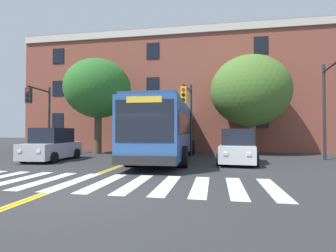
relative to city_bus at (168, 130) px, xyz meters
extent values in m
plane|color=#303033|center=(-0.68, -9.53, -1.77)|extent=(120.00, 120.00, 0.00)
cube|color=white|center=(-3.87, -7.77, -1.76)|extent=(0.49, 3.23, 0.01)
cube|color=white|center=(-2.83, -7.78, -1.76)|extent=(0.49, 3.23, 0.01)
cube|color=white|center=(-1.79, -7.78, -1.76)|extent=(0.49, 3.23, 0.01)
cube|color=white|center=(-0.74, -7.79, -1.76)|extent=(0.49, 3.23, 0.01)
cube|color=white|center=(0.30, -7.80, -1.76)|extent=(0.49, 3.23, 0.01)
cube|color=white|center=(1.34, -7.80, -1.76)|extent=(0.49, 3.23, 0.01)
cube|color=white|center=(2.38, -7.81, -1.76)|extent=(0.49, 3.23, 0.01)
cube|color=white|center=(3.43, -7.82, -1.76)|extent=(0.49, 3.23, 0.01)
cube|color=white|center=(4.47, -7.82, -1.76)|extent=(0.49, 3.23, 0.01)
cube|color=gold|center=(-1.76, 6.21, -1.77)|extent=(0.12, 36.00, 0.01)
cube|color=gold|center=(-1.60, 6.21, -1.77)|extent=(0.12, 36.00, 0.01)
cube|color=#2D5699|center=(0.00, -0.02, -0.03)|extent=(2.87, 12.44, 2.73)
cube|color=black|center=(1.27, 0.01, 0.25)|extent=(0.34, 11.38, 0.98)
cube|color=black|center=(-1.27, -0.06, 0.25)|extent=(0.34, 11.38, 0.98)
cube|color=black|center=(0.17, -6.22, 0.30)|extent=(2.27, 0.09, 1.64)
cube|color=yellow|center=(0.18, -6.22, 1.12)|extent=(1.39, 0.07, 0.24)
cube|color=#232326|center=(0.18, -6.25, -1.21)|extent=(2.47, 0.17, 0.36)
cube|color=#294E89|center=(0.00, -0.02, 1.42)|extent=(2.70, 11.94, 0.16)
cylinder|color=black|center=(1.31, -3.82, -1.27)|extent=(0.59, 1.02, 1.01)
cylinder|color=black|center=(-1.09, -3.89, -1.27)|extent=(0.59, 1.02, 1.01)
cylinder|color=black|center=(1.12, 2.79, -1.27)|extent=(0.59, 1.02, 1.01)
cylinder|color=black|center=(-1.28, 2.73, -1.27)|extent=(0.59, 1.02, 1.01)
cylinder|color=black|center=(1.09, 3.89, -1.27)|extent=(0.59, 1.02, 1.01)
cylinder|color=black|center=(-1.31, 3.83, -1.27)|extent=(0.59, 1.02, 1.01)
cube|color=#B7BABF|center=(-6.43, -2.08, -1.18)|extent=(1.92, 4.24, 0.86)
cube|color=black|center=(-6.43, -2.04, -0.32)|extent=(1.65, 2.36, 0.85)
cube|color=white|center=(-5.80, -4.14, -1.09)|extent=(0.20, 0.05, 0.14)
cube|color=white|center=(-6.82, -4.20, -1.09)|extent=(0.20, 0.05, 0.14)
cylinder|color=black|center=(-5.49, -3.32, -1.47)|extent=(0.25, 0.61, 0.60)
cylinder|color=black|center=(-7.22, -3.41, -1.47)|extent=(0.25, 0.61, 0.60)
cylinder|color=black|center=(-5.63, -0.75, -1.47)|extent=(0.25, 0.61, 0.60)
cylinder|color=black|center=(-7.36, -0.84, -1.47)|extent=(0.25, 0.61, 0.60)
cube|color=white|center=(4.03, -1.67, -1.20)|extent=(2.09, 4.30, 0.81)
cube|color=black|center=(4.03, -1.63, -0.38)|extent=(1.74, 2.43, 0.84)
cube|color=white|center=(4.32, -3.81, -1.12)|extent=(0.20, 0.06, 0.14)
cube|color=white|center=(3.31, -3.70, -1.12)|extent=(0.20, 0.06, 0.14)
cylinder|color=black|center=(4.76, -3.04, -1.47)|extent=(0.28, 0.62, 0.60)
cylinder|color=black|center=(3.04, -2.86, -1.47)|extent=(0.28, 0.62, 0.60)
cylinder|color=black|center=(5.01, -0.47, -1.47)|extent=(0.28, 0.62, 0.60)
cylinder|color=black|center=(3.29, -0.30, -1.47)|extent=(0.28, 0.62, 0.60)
cube|color=slate|center=(-0.77, 10.33, -1.16)|extent=(2.22, 4.09, 0.90)
cube|color=black|center=(-0.76, 10.36, -0.33)|extent=(1.82, 2.33, 0.75)
cube|color=white|center=(-0.53, 8.31, -1.07)|extent=(0.20, 0.07, 0.14)
cube|color=white|center=(-1.54, 8.45, -1.07)|extent=(0.20, 0.07, 0.14)
cylinder|color=black|center=(-0.06, 9.01, -1.47)|extent=(0.30, 0.62, 0.60)
cylinder|color=black|center=(-1.80, 9.25, -1.47)|extent=(0.30, 0.62, 0.60)
cylinder|color=black|center=(0.26, 11.40, -1.47)|extent=(0.30, 0.62, 0.60)
cylinder|color=black|center=(-1.48, 11.64, -1.47)|extent=(0.30, 0.62, 0.60)
cylinder|color=#28282D|center=(9.22, 0.87, 1.05)|extent=(0.16, 0.16, 5.64)
cylinder|color=#28282D|center=(9.06, -0.60, 3.44)|extent=(0.42, 2.95, 0.11)
cylinder|color=#28282D|center=(-9.35, 1.90, 0.73)|extent=(0.16, 0.16, 5.00)
cylinder|color=#28282D|center=(-9.21, 0.55, 2.86)|extent=(0.38, 2.71, 0.11)
cube|color=#28282D|center=(-9.10, -0.65, 2.26)|extent=(0.37, 0.31, 1.00)
cylinder|color=red|center=(-9.08, -0.80, 2.56)|extent=(0.22, 0.05, 0.22)
cylinder|color=black|center=(-9.08, -0.80, 2.26)|extent=(0.22, 0.05, 0.22)
cylinder|color=black|center=(-9.08, -0.80, 1.96)|extent=(0.22, 0.05, 0.22)
cylinder|color=#28282D|center=(1.25, 2.23, 0.69)|extent=(0.16, 0.16, 4.92)
cylinder|color=#28282D|center=(1.15, 0.82, 2.67)|extent=(0.32, 2.83, 0.11)
cube|color=yellow|center=(1.05, -0.44, 2.07)|extent=(0.36, 0.30, 1.00)
cylinder|color=red|center=(1.04, -0.59, 2.37)|extent=(0.22, 0.05, 0.22)
cylinder|color=black|center=(1.04, -0.59, 2.07)|extent=(0.22, 0.05, 0.22)
cylinder|color=black|center=(1.04, -0.59, 1.77)|extent=(0.22, 0.05, 0.22)
cylinder|color=brown|center=(5.44, 3.84, -0.54)|extent=(0.70, 0.70, 2.45)
ellipsoid|color=#4C752D|center=(5.44, 3.84, 2.87)|extent=(7.14, 6.90, 5.16)
cylinder|color=#4C3D2D|center=(-5.87, 2.83, -0.24)|extent=(0.53, 0.53, 3.06)
ellipsoid|color=#2D6B28|center=(-5.87, 2.83, 3.20)|extent=(6.67, 6.83, 4.50)
cube|color=brown|center=(2.11, 10.48, 3.56)|extent=(33.47, 8.91, 10.67)
cube|color=beige|center=(2.11, 5.95, 8.50)|extent=(33.47, 0.16, 0.60)
cube|color=black|center=(-11.28, 6.00, 0.90)|extent=(1.10, 0.06, 1.40)
cube|color=black|center=(-2.35, 6.00, 0.90)|extent=(1.10, 0.06, 1.40)
cube|color=black|center=(6.57, 6.00, 0.90)|extent=(1.10, 0.06, 1.40)
cube|color=black|center=(-11.28, 6.00, 3.88)|extent=(1.10, 0.06, 1.40)
cube|color=black|center=(-2.35, 6.00, 3.88)|extent=(1.10, 0.06, 1.40)
cube|color=black|center=(6.57, 6.00, 3.88)|extent=(1.10, 0.06, 1.40)
cube|color=black|center=(-11.28, 6.00, 6.87)|extent=(1.10, 0.06, 1.40)
cube|color=black|center=(-2.35, 6.00, 6.87)|extent=(1.10, 0.06, 1.40)
cube|color=black|center=(6.57, 6.00, 6.87)|extent=(1.10, 0.06, 1.40)
camera|label=1|loc=(2.78, -15.85, -0.12)|focal=28.00mm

